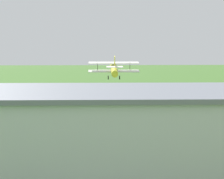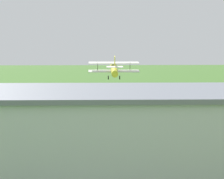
% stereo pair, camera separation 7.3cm
% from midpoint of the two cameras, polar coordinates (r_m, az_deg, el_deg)
% --- Properties ---
extents(ground_plane, '(400.00, 400.00, 0.00)m').
position_cam_midpoint_polar(ground_plane, '(54.97, 2.53, -3.52)').
color(ground_plane, '#3D6628').
extents(hangar, '(29.79, 12.20, 6.72)m').
position_cam_midpoint_polar(hangar, '(26.12, -0.11, -7.29)').
color(hangar, silver).
rests_on(hangar, ground_plane).
extents(biplane, '(8.56, 6.77, 3.99)m').
position_cam_midpoint_polar(biplane, '(52.99, 0.40, 3.73)').
color(biplane, yellow).
extents(truck_flatbed_blue, '(6.96, 2.93, 3.11)m').
position_cam_midpoint_polar(truck_flatbed_blue, '(43.18, 18.45, -4.38)').
color(truck_flatbed_blue, '#2D4C8C').
rests_on(truck_flatbed_blue, ground_plane).
extents(person_crossing_taxiway, '(0.52, 0.52, 1.62)m').
position_cam_midpoint_polar(person_crossing_taxiway, '(44.51, -13.11, -5.03)').
color(person_crossing_taxiway, '#B23333').
rests_on(person_crossing_taxiway, ground_plane).
extents(person_watching_takeoff, '(0.46, 0.46, 1.57)m').
position_cam_midpoint_polar(person_watching_takeoff, '(42.85, 11.83, -5.49)').
color(person_watching_takeoff, orange).
rests_on(person_watching_takeoff, ground_plane).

